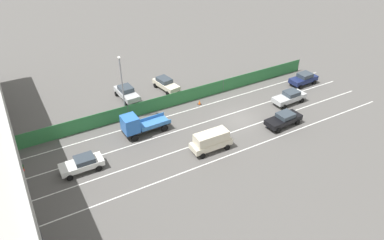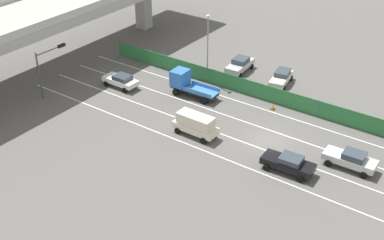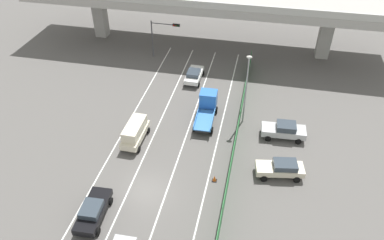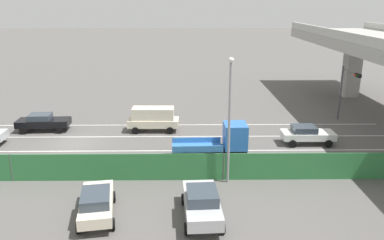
{
  "view_description": "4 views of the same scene",
  "coord_description": "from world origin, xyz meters",
  "views": [
    {
      "loc": [
        -29.53,
        23.69,
        24.28
      ],
      "look_at": [
        1.64,
        5.98,
        0.93
      ],
      "focal_mm": 33.86,
      "sensor_mm": 36.0,
      "label": 1
    },
    {
      "loc": [
        -37.63,
        -17.5,
        26.66
      ],
      "look_at": [
        -2.74,
        7.21,
        1.15
      ],
      "focal_mm": 46.93,
      "sensor_mm": 36.0,
      "label": 2
    },
    {
      "loc": [
        8.68,
        -21.25,
        25.65
      ],
      "look_at": [
        2.31,
        8.48,
        2.09
      ],
      "focal_mm": 34.76,
      "sensor_mm": 36.0,
      "label": 3
    },
    {
      "loc": [
        30.65,
        9.52,
        11.34
      ],
      "look_at": [
        -1.8,
        9.91,
        1.49
      ],
      "focal_mm": 36.42,
      "sensor_mm": 36.0,
      "label": 4
    }
  ],
  "objects": [
    {
      "name": "lane_line_left_edge",
      "position": [
        -5.12,
        4.92,
        0.0
      ],
      "size": [
        0.14,
        45.85,
        0.01
      ],
      "primitive_type": "cube",
      "color": "silver",
      "rests_on": "ground"
    },
    {
      "name": "parked_wagon_silver",
      "position": [
        11.82,
        10.28,
        0.95
      ],
      "size": [
        4.69,
        2.28,
        1.76
      ],
      "color": "#B2B5B7",
      "rests_on": "ground"
    },
    {
      "name": "parked_sedan_cream",
      "position": [
        11.65,
        4.55,
        0.91
      ],
      "size": [
        4.65,
        2.51,
        1.63
      ],
      "color": "beige",
      "rests_on": "ground"
    },
    {
      "name": "flatbed_truck_blue",
      "position": [
        3.25,
        12.23,
        1.37
      ],
      "size": [
        2.31,
        5.61,
        2.7
      ],
      "color": "black",
      "rests_on": "ground"
    },
    {
      "name": "traffic_cone",
      "position": [
        5.72,
        2.52,
        0.29
      ],
      "size": [
        0.47,
        0.47,
        0.62
      ],
      "color": "orange",
      "rests_on": "ground"
    },
    {
      "name": "lane_line_mid_right",
      "position": [
        1.71,
        4.92,
        0.0
      ],
      "size": [
        0.14,
        45.85,
        0.01
      ],
      "primitive_type": "cube",
      "color": "silver",
      "rests_on": "ground"
    },
    {
      "name": "street_lamp",
      "position": [
        7.35,
        12.14,
        4.88
      ],
      "size": [
        0.6,
        0.36,
        8.18
      ],
      "color": "gray",
      "rests_on": "ground"
    },
    {
      "name": "lane_line_mid_left",
      "position": [
        -1.71,
        4.92,
        0.0
      ],
      "size": [
        0.14,
        45.85,
        0.01
      ],
      "primitive_type": "cube",
      "color": "silver",
      "rests_on": "ground"
    },
    {
      "name": "green_fence",
      "position": [
        7.03,
        4.92,
        0.94
      ],
      "size": [
        0.1,
        41.95,
        1.87
      ],
      "color": "#2D753D",
      "rests_on": "ground"
    },
    {
      "name": "traffic_light",
      "position": [
        -5.42,
        24.7,
        3.87
      ],
      "size": [
        4.11,
        0.41,
        5.4
      ],
      "color": "#47474C",
      "rests_on": "ground"
    },
    {
      "name": "car_hatchback_white",
      "position": [
        0.23,
        19.43,
        0.87
      ],
      "size": [
        2.03,
        4.31,
        1.54
      ],
      "color": "silver",
      "rests_on": "ground"
    },
    {
      "name": "car_sedan_black",
      "position": [
        -3.48,
        -3.71,
        0.88
      ],
      "size": [
        2.24,
        4.75,
        1.59
      ],
      "color": "black",
      "rests_on": "ground"
    },
    {
      "name": "ground_plane",
      "position": [
        0.0,
        0.0,
        0.0
      ],
      "size": [
        300.0,
        300.0,
        0.0
      ],
      "primitive_type": "plane",
      "color": "#565451"
    },
    {
      "name": "lane_line_right_edge",
      "position": [
        5.12,
        4.92,
        0.0
      ],
      "size": [
        0.14,
        45.85,
        0.01
      ],
      "primitive_type": "cube",
      "color": "silver",
      "rests_on": "ground"
    },
    {
      "name": "car_van_cream",
      "position": [
        -3.28,
        6.41,
        1.25
      ],
      "size": [
        2.0,
        4.58,
        2.22
      ],
      "color": "beige",
      "rests_on": "ground"
    }
  ]
}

